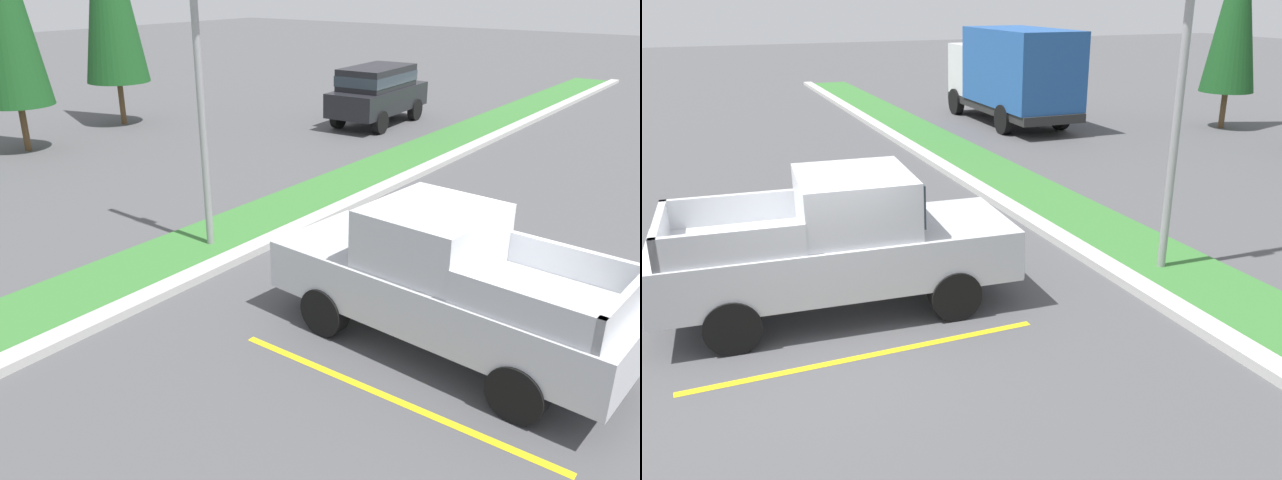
% 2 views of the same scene
% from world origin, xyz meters
% --- Properties ---
extents(ground_plane, '(120.00, 120.00, 0.00)m').
position_xyz_m(ground_plane, '(0.00, 0.00, 0.00)').
color(ground_plane, '#4C4C4F').
extents(parking_line_near, '(0.12, 4.80, 0.01)m').
position_xyz_m(parking_line_near, '(-2.24, 0.40, 0.00)').
color(parking_line_near, yellow).
rests_on(parking_line_near, ground).
extents(parking_line_far, '(0.12, 4.80, 0.01)m').
position_xyz_m(parking_line_far, '(0.86, 0.40, 0.00)').
color(parking_line_far, yellow).
rests_on(parking_line_far, ground).
extents(curb_strip, '(56.00, 0.40, 0.15)m').
position_xyz_m(curb_strip, '(0.00, 5.00, 0.07)').
color(curb_strip, '#B2B2AD').
rests_on(curb_strip, ground).
extents(grass_median, '(56.00, 1.80, 0.06)m').
position_xyz_m(grass_median, '(0.00, 6.10, 0.03)').
color(grass_median, '#387533').
rests_on(grass_median, ground).
extents(pickup_truck_main, '(2.29, 5.36, 2.10)m').
position_xyz_m(pickup_truck_main, '(-0.68, 0.45, 1.04)').
color(pickup_truck_main, black).
rests_on(pickup_truck_main, ground).
extents(cargo_truck_distant, '(6.83, 2.57, 3.40)m').
position_xyz_m(cargo_truck_distant, '(-13.56, 9.81, 1.85)').
color(cargo_truck_distant, black).
rests_on(cargo_truck_distant, ground).
extents(street_light, '(0.24, 1.49, 7.07)m').
position_xyz_m(street_light, '(-0.06, 5.75, 4.09)').
color(street_light, gray).
rests_on(street_light, ground).
extents(cypress_tree_leftmost, '(1.85, 1.85, 7.13)m').
position_xyz_m(cypress_tree_leftmost, '(-9.93, 16.42, 4.20)').
color(cypress_tree_leftmost, brown).
rests_on(cypress_tree_leftmost, ground).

